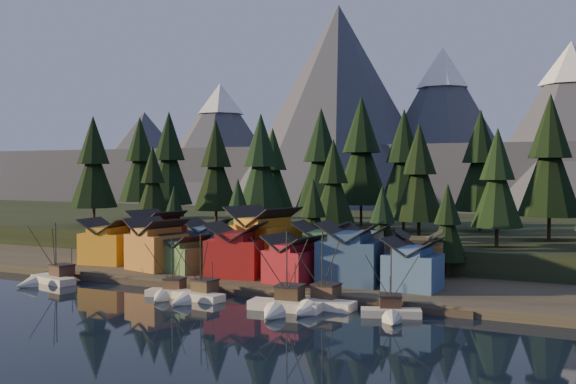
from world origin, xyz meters
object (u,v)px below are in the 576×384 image
at_px(boat_3, 194,286).
at_px(house_front_0, 108,240).
at_px(boat_4, 282,295).
at_px(boat_6, 391,303).
at_px(boat_0, 47,271).
at_px(boat_5, 317,293).
at_px(house_back_1, 207,241).
at_px(boat_2, 168,285).
at_px(house_front_1, 156,243).
at_px(house_back_0, 157,234).

bearing_deg(boat_3, house_front_0, 159.41).
height_order(boat_4, boat_6, boat_4).
distance_m(boat_0, boat_5, 51.48).
relative_size(boat_3, boat_6, 1.10).
bearing_deg(boat_5, house_back_1, 150.10).
xyz_separation_m(boat_2, boat_4, (21.00, -1.35, 0.38)).
relative_size(boat_5, house_back_1, 1.36).
xyz_separation_m(boat_3, boat_4, (15.63, -0.83, 0.09)).
height_order(boat_4, boat_5, boat_4).
bearing_deg(house_front_1, boat_3, -24.17).
height_order(boat_0, boat_2, boat_0).
height_order(boat_0, house_back_0, house_back_0).
bearing_deg(house_back_1, boat_0, -136.05).
height_order(boat_6, house_front_0, house_front_0).
bearing_deg(boat_3, boat_0, -174.17).
height_order(boat_0, house_front_0, boat_0).
height_order(boat_2, boat_6, boat_6).
height_order(boat_2, house_back_0, house_back_0).
relative_size(boat_2, house_front_1, 0.92).
distance_m(boat_5, house_front_1, 40.95).
distance_m(boat_0, boat_2, 26.61).
bearing_deg(boat_5, boat_4, -133.42).
relative_size(house_front_1, house_back_0, 1.02).
bearing_deg(boat_6, boat_4, 172.13).
bearing_deg(house_back_1, house_front_1, -130.43).
xyz_separation_m(boat_0, house_back_0, (4.78, 25.07, 4.54)).
distance_m(boat_5, boat_6, 11.37).
bearing_deg(boat_3, house_back_0, 143.74).
relative_size(boat_4, house_front_1, 1.14).
distance_m(house_back_0, house_back_1, 13.70).
height_order(house_front_0, house_back_0, house_back_0).
relative_size(boat_3, boat_4, 0.90).
distance_m(boat_6, house_back_1, 49.83).
bearing_deg(house_front_0, house_back_1, 11.49).
relative_size(boat_4, boat_6, 1.22).
relative_size(boat_5, house_front_1, 1.12).
relative_size(house_front_0, house_back_0, 0.92).
height_order(house_front_0, house_front_1, house_front_1).
relative_size(boat_2, boat_3, 0.89).
bearing_deg(boat_3, house_back_1, 126.48).
bearing_deg(house_back_0, boat_4, -21.32).
xyz_separation_m(boat_2, boat_6, (36.20, 1.73, 0.00)).
relative_size(boat_0, boat_2, 1.17).
relative_size(boat_0, boat_3, 1.05).
xyz_separation_m(boat_0, boat_2, (26.60, -0.35, -0.31)).
bearing_deg(boat_2, boat_5, -4.63).
height_order(boat_2, house_back_1, house_back_1).
xyz_separation_m(boat_2, boat_3, (5.37, -0.52, 0.30)).
height_order(boat_3, house_front_0, house_front_0).
bearing_deg(boat_4, boat_3, 171.56).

